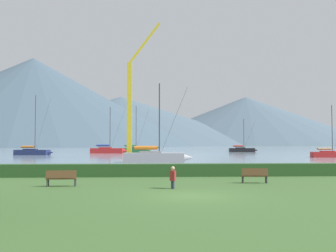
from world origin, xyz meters
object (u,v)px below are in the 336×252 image
(sailboat_slip_9, at_px, (108,150))
(person_seated_viewer, at_px, (173,176))
(sailboat_slip_5, at_px, (134,150))
(dock_crane, at_px, (131,114))
(sailboat_slip_6, at_px, (155,157))
(park_bench_under_tree, at_px, (61,177))
(sailboat_slip_1, at_px, (330,154))
(park_bench_near_path, at_px, (255,175))
(sailboat_slip_0, at_px, (33,152))
(sailboat_slip_2, at_px, (242,150))

(sailboat_slip_9, relative_size, person_seated_viewer, 9.01)
(sailboat_slip_5, height_order, dock_crane, dock_crane)
(sailboat_slip_6, height_order, park_bench_under_tree, sailboat_slip_6)
(sailboat_slip_9, bearing_deg, person_seated_viewer, -74.58)
(sailboat_slip_1, distance_m, park_bench_under_tree, 56.73)
(sailboat_slip_9, relative_size, dock_crane, 0.49)
(park_bench_near_path, distance_m, dock_crane, 41.98)
(sailboat_slip_5, bearing_deg, dock_crane, -80.83)
(sailboat_slip_9, distance_m, person_seated_viewer, 73.70)
(person_seated_viewer, bearing_deg, sailboat_slip_1, 40.58)
(sailboat_slip_0, xyz_separation_m, park_bench_near_path, (30.58, -57.27, -0.16))
(sailboat_slip_1, height_order, sailboat_slip_9, sailboat_slip_9)
(sailboat_slip_6, height_order, person_seated_viewer, sailboat_slip_6)
(sailboat_slip_1, height_order, sailboat_slip_2, sailboat_slip_1)
(sailboat_slip_6, xyz_separation_m, park_bench_near_path, (5.79, -26.26, -0.22))
(sailboat_slip_6, relative_size, sailboat_slip_9, 0.92)
(sailboat_slip_5, relative_size, dock_crane, 0.54)
(sailboat_slip_6, distance_m, person_seated_viewer, 28.86)
(sailboat_slip_5, distance_m, park_bench_under_tree, 81.15)
(sailboat_slip_0, bearing_deg, sailboat_slip_5, 57.29)
(park_bench_near_path, relative_size, park_bench_under_tree, 0.95)
(sailboat_slip_2, height_order, sailboat_slip_6, sailboat_slip_6)
(sailboat_slip_0, height_order, sailboat_slip_6, sailboat_slip_0)
(sailboat_slip_0, distance_m, sailboat_slip_6, 39.71)
(sailboat_slip_1, bearing_deg, dock_crane, -171.54)
(sailboat_slip_6, relative_size, person_seated_viewer, 8.30)
(sailboat_slip_6, height_order, dock_crane, dock_crane)
(sailboat_slip_0, bearing_deg, sailboat_slip_6, -42.34)
(park_bench_near_path, relative_size, dock_crane, 0.07)
(park_bench_near_path, distance_m, park_bench_under_tree, 11.93)
(sailboat_slip_0, height_order, sailboat_slip_5, sailboat_slip_0)
(sailboat_slip_1, relative_size, sailboat_slip_2, 1.00)
(sailboat_slip_1, xyz_separation_m, person_seated_viewer, (-30.53, -44.40, 0.10))
(sailboat_slip_2, relative_size, sailboat_slip_6, 0.88)
(sailboat_slip_0, xyz_separation_m, sailboat_slip_2, (49.79, 23.35, -0.04))
(person_seated_viewer, distance_m, dock_crane, 43.62)
(sailboat_slip_6, xyz_separation_m, park_bench_under_tree, (-6.07, -27.45, -0.21))
(sailboat_slip_2, bearing_deg, sailboat_slip_9, -158.76)
(sailboat_slip_0, height_order, park_bench_under_tree, sailboat_slip_0)
(sailboat_slip_0, xyz_separation_m, person_seated_viewer, (25.19, -59.88, -0.01))
(sailboat_slip_1, xyz_separation_m, sailboat_slip_5, (-35.50, 38.14, 0.13))
(park_bench_near_path, bearing_deg, sailboat_slip_6, 107.63)
(sailboat_slip_9, height_order, person_seated_viewer, sailboat_slip_9)
(sailboat_slip_0, xyz_separation_m, park_bench_under_tree, (18.72, -58.47, -0.16))
(sailboat_slip_0, height_order, park_bench_near_path, sailboat_slip_0)
(sailboat_slip_2, relative_size, person_seated_viewer, 7.33)
(sailboat_slip_0, height_order, dock_crane, dock_crane)
(sailboat_slip_6, height_order, sailboat_slip_9, sailboat_slip_9)
(sailboat_slip_5, distance_m, park_bench_near_path, 80.61)
(park_bench_near_path, bearing_deg, person_seated_viewer, -149.00)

